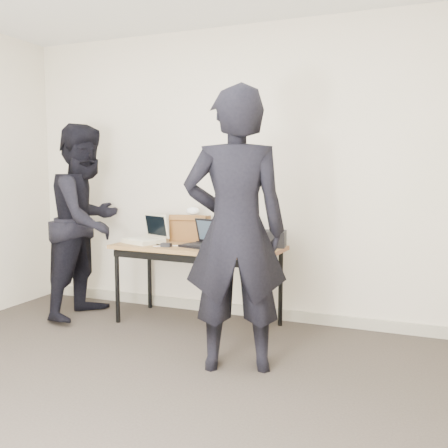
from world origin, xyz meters
The scene contains 13 objects.
room centered at (0.00, 0.00, 1.35)m, with size 4.60×4.60×2.80m.
desk centered at (-0.25, 1.83, 0.66)m, with size 1.53×0.72×0.72m.
laptop_beige centered at (-0.76, 1.82, 0.77)m, with size 0.41×0.41×0.26m.
laptop_center centered at (-0.18, 1.81, 0.77)m, with size 0.37×0.36×0.24m.
laptop_right centered at (0.18, 1.99, 0.77)m, with size 0.41×0.41×0.22m.
leather_satchel centered at (-0.43, 2.05, 0.85)m, with size 0.38×0.21×0.25m.
tissue centered at (-0.40, 2.06, 1.00)m, with size 0.13×0.10×0.08m, color white.
equipment_box centered at (0.38, 2.02, 0.79)m, with size 0.24×0.21×0.14m, color black.
power_brick centered at (-0.47, 1.66, 0.74)m, with size 0.09×0.05×0.03m, color black.
cables centered at (-0.20, 1.83, 0.72)m, with size 1.15×0.47×0.01m.
person_typist centered at (0.42, 1.03, 0.98)m, with size 0.71×0.47×1.95m, color black.
person_observer centered at (-1.34, 1.71, 0.91)m, with size 0.88×0.69×1.81m, color black.
baseboard centered at (0.00, 2.23, 0.05)m, with size 4.50×0.03×0.10m, color #A9A28C.
Camera 1 is at (1.61, -2.15, 1.40)m, focal length 40.00 mm.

